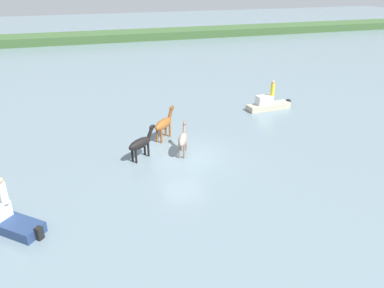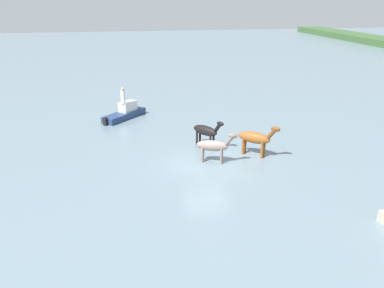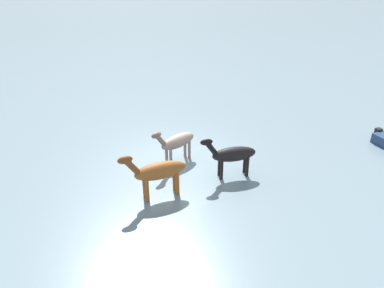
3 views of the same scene
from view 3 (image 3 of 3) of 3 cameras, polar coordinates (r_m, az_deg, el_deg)
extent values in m
plane|color=slate|center=(15.69, -1.63, -2.29)|extent=(174.59, 174.59, 0.00)
ellipsoid|color=brown|center=(12.84, -5.00, -4.19)|extent=(1.70, 1.79, 0.64)
cylinder|color=brown|center=(12.86, -7.11, -7.04)|extent=(0.14, 0.14, 1.06)
cylinder|color=brown|center=(13.11, -7.51, -6.33)|extent=(0.14, 0.14, 1.06)
cylinder|color=brown|center=(13.15, -2.31, -5.98)|extent=(0.14, 0.14, 1.06)
cylinder|color=brown|center=(13.40, -2.80, -5.31)|extent=(0.14, 0.14, 1.06)
cylinder|color=brown|center=(12.40, -9.52, -3.47)|extent=(0.56, 0.58, 0.70)
ellipsoid|color=brown|center=(12.22, -10.53, -2.49)|extent=(0.52, 0.54, 0.28)
ellipsoid|color=gray|center=(15.06, -2.25, 0.46)|extent=(1.14, 1.78, 0.58)
cylinder|color=gray|center=(14.90, -3.37, -1.95)|extent=(0.13, 0.13, 0.95)
cylinder|color=gray|center=(15.09, -4.04, -1.57)|extent=(0.13, 0.13, 0.95)
cylinder|color=gray|center=(15.49, -0.43, -0.70)|extent=(0.13, 0.13, 0.95)
cylinder|color=gray|center=(15.67, -1.12, -0.35)|extent=(0.13, 0.13, 0.95)
cylinder|color=#63544C|center=(14.39, -5.03, 0.69)|extent=(0.39, 0.56, 0.63)
ellipsoid|color=#63544C|center=(14.18, -5.65, 1.40)|extent=(0.37, 0.51, 0.25)
ellipsoid|color=black|center=(14.09, 6.65, -1.60)|extent=(1.72, 1.49, 0.59)
cylinder|color=black|center=(14.06, 4.70, -3.85)|extent=(0.13, 0.13, 0.97)
cylinder|color=black|center=(14.30, 4.35, -3.28)|extent=(0.13, 0.13, 0.97)
cylinder|color=black|center=(14.39, 8.73, -3.33)|extent=(0.13, 0.13, 0.97)
cylinder|color=black|center=(14.62, 8.33, -2.78)|extent=(0.13, 0.13, 0.97)
cylinder|color=black|center=(13.65, 3.02, -0.62)|extent=(0.55, 0.49, 0.65)
ellipsoid|color=black|center=(13.48, 2.29, 0.30)|extent=(0.51, 0.46, 0.26)
cube|color=black|center=(19.39, 27.20, 1.30)|extent=(0.37, 0.37, 0.66)
camera|label=1|loc=(31.56, 26.86, 28.67)|focal=35.32mm
camera|label=2|loc=(30.52, -36.03, 24.01)|focal=37.42mm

